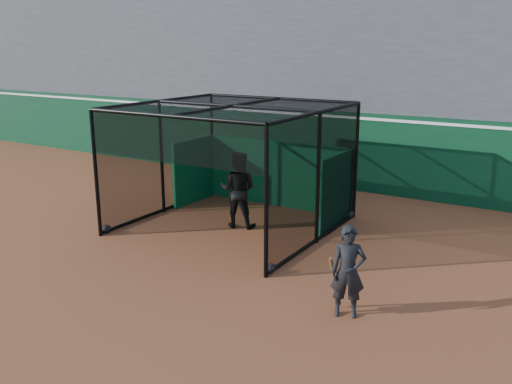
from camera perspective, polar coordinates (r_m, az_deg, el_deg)
The scene contains 6 objects.
ground at distance 11.56m, azimuth -10.20°, elevation -8.14°, with size 120.00×120.00×0.00m, color brown.
outfield_wall at distance 18.14m, azimuth 7.72°, elevation 4.68°, with size 50.00×0.50×2.50m.
grandstand at distance 21.36m, azimuth 12.31°, elevation 14.62°, with size 50.00×7.85×8.95m.
batting_cage at distance 13.72m, azimuth -2.41°, elevation 2.57°, with size 4.83×4.80×3.10m.
batter at distance 13.81m, azimuth -1.92°, elevation 0.24°, with size 0.95×0.74×1.96m, color black.
on_deck_player at distance 9.42m, azimuth 9.65°, elevation -8.28°, with size 0.70×0.59×1.62m.
Camera 1 is at (7.20, -7.84, 4.50)m, focal length 38.00 mm.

